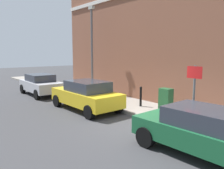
{
  "coord_description": "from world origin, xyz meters",
  "views": [
    {
      "loc": [
        -6.35,
        -5.96,
        2.91
      ],
      "look_at": [
        1.23,
        3.35,
        1.2
      ],
      "focal_mm": 36.04,
      "sensor_mm": 36.0,
      "label": 1
    }
  ],
  "objects_px": {
    "car_yellow": "(86,95)",
    "car_silver": "(40,84)",
    "utility_cabinet": "(166,102)",
    "car_green": "(205,131)",
    "bollard_near_cabinet": "(141,96)",
    "street_sign": "(194,87)",
    "lamppost": "(92,47)"
  },
  "relations": [
    {
      "from": "bollard_near_cabinet",
      "to": "lamppost",
      "type": "relative_size",
      "value": 0.18
    },
    {
      "from": "car_green",
      "to": "car_silver",
      "type": "height_order",
      "value": "car_silver"
    },
    {
      "from": "car_yellow",
      "to": "utility_cabinet",
      "type": "xyz_separation_m",
      "value": [
        2.17,
        -3.32,
        -0.1
      ]
    },
    {
      "from": "utility_cabinet",
      "to": "lamppost",
      "type": "xyz_separation_m",
      "value": [
        0.18,
        6.21,
        2.62
      ]
    },
    {
      "from": "car_yellow",
      "to": "utility_cabinet",
      "type": "distance_m",
      "value": 3.97
    },
    {
      "from": "utility_cabinet",
      "to": "bollard_near_cabinet",
      "type": "relative_size",
      "value": 1.11
    },
    {
      "from": "car_yellow",
      "to": "lamppost",
      "type": "relative_size",
      "value": 0.74
    },
    {
      "from": "bollard_near_cabinet",
      "to": "lamppost",
      "type": "bearing_deg",
      "value": 89.0
    },
    {
      "from": "car_silver",
      "to": "lamppost",
      "type": "xyz_separation_m",
      "value": [
        2.57,
        -2.57,
        2.55
      ]
    },
    {
      "from": "car_green",
      "to": "car_yellow",
      "type": "xyz_separation_m",
      "value": [
        0.24,
        6.53,
        0.06
      ]
    },
    {
      "from": "bollard_near_cabinet",
      "to": "street_sign",
      "type": "relative_size",
      "value": 0.45
    },
    {
      "from": "car_green",
      "to": "utility_cabinet",
      "type": "height_order",
      "value": "car_green"
    },
    {
      "from": "street_sign",
      "to": "lamppost",
      "type": "relative_size",
      "value": 0.4
    },
    {
      "from": "car_yellow",
      "to": "car_silver",
      "type": "xyz_separation_m",
      "value": [
        -0.22,
        5.46,
        -0.03
      ]
    },
    {
      "from": "utility_cabinet",
      "to": "lamppost",
      "type": "relative_size",
      "value": 0.2
    },
    {
      "from": "car_green",
      "to": "street_sign",
      "type": "bearing_deg",
      "value": -51.26
    },
    {
      "from": "car_silver",
      "to": "street_sign",
      "type": "bearing_deg",
      "value": -170.64
    },
    {
      "from": "street_sign",
      "to": "lamppost",
      "type": "distance_m",
      "value": 8.28
    },
    {
      "from": "car_green",
      "to": "street_sign",
      "type": "relative_size",
      "value": 1.81
    },
    {
      "from": "car_green",
      "to": "lamppost",
      "type": "bearing_deg",
      "value": -16.94
    },
    {
      "from": "car_silver",
      "to": "street_sign",
      "type": "distance_m",
      "value": 10.78
    },
    {
      "from": "bollard_near_cabinet",
      "to": "car_green",
      "type": "bearing_deg",
      "value": -117.29
    },
    {
      "from": "lamppost",
      "to": "car_green",
      "type": "bearing_deg",
      "value": -105.4
    },
    {
      "from": "street_sign",
      "to": "bollard_near_cabinet",
      "type": "bearing_deg",
      "value": 75.6
    },
    {
      "from": "car_silver",
      "to": "utility_cabinet",
      "type": "relative_size",
      "value": 3.47
    },
    {
      "from": "car_green",
      "to": "street_sign",
      "type": "xyz_separation_m",
      "value": [
        1.61,
        1.37,
        0.94
      ]
    },
    {
      "from": "bollard_near_cabinet",
      "to": "street_sign",
      "type": "xyz_separation_m",
      "value": [
        -0.9,
        -3.51,
        0.96
      ]
    },
    {
      "from": "car_green",
      "to": "utility_cabinet",
      "type": "relative_size",
      "value": 3.62
    },
    {
      "from": "car_green",
      "to": "bollard_near_cabinet",
      "type": "height_order",
      "value": "car_green"
    },
    {
      "from": "utility_cabinet",
      "to": "street_sign",
      "type": "relative_size",
      "value": 0.5
    },
    {
      "from": "car_yellow",
      "to": "bollard_near_cabinet",
      "type": "xyz_separation_m",
      "value": [
        2.27,
        -1.66,
        -0.08
      ]
    },
    {
      "from": "car_green",
      "to": "car_yellow",
      "type": "bearing_deg",
      "value": -3.69
    }
  ]
}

